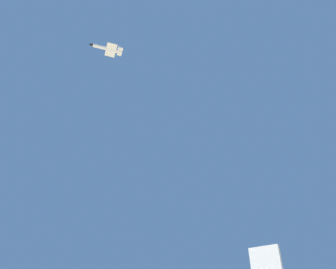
% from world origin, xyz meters
% --- Properties ---
extents(chase_jet_right_wing, '(11.08, 14.16, 4.00)m').
position_xyz_m(chase_jet_right_wing, '(42.96, 7.00, 105.38)').
color(chase_jet_right_wing, silver).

